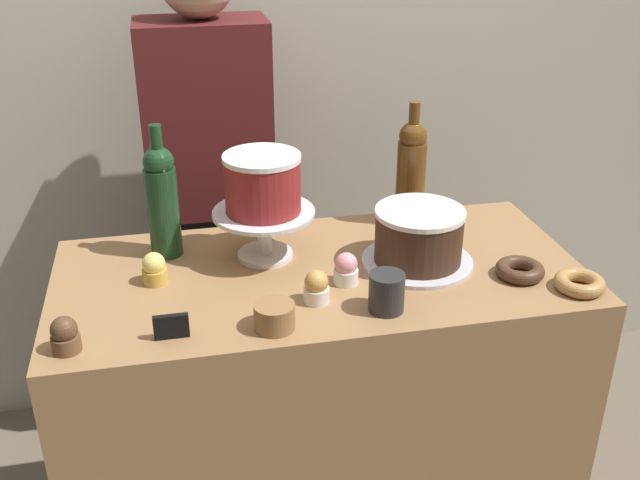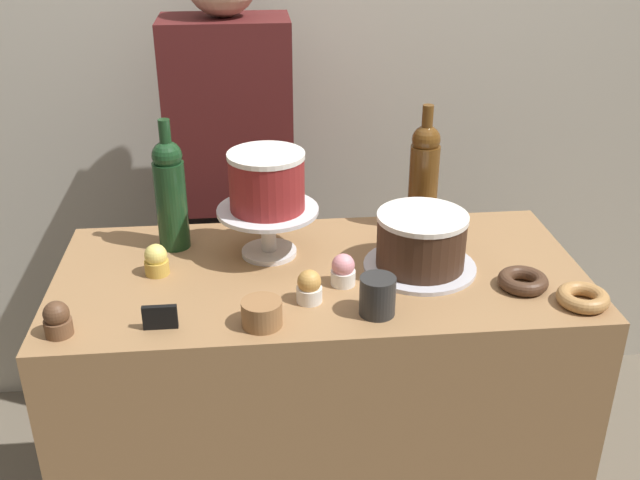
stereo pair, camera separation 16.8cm
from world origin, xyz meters
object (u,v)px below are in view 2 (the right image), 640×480
Objects in this scene: barista_figure at (234,206)px; cupcake_chocolate at (57,320)px; cake_stand_pedestal at (268,223)px; donut_chocolate at (523,281)px; cookie_stack at (262,313)px; wine_bottle_green at (170,192)px; donut_maple at (583,298)px; price_sign_chalkboard at (160,317)px; cupcake_caramel at (309,287)px; cupcake_strawberry at (343,270)px; chocolate_round_cake at (421,240)px; white_layer_cake at (267,181)px; wine_bottle_amber at (424,174)px; cupcake_lemon at (156,260)px.

cupcake_chocolate is at bearing -113.00° from barista_figure.
donut_chocolate is at bearing -21.38° from cake_stand_pedestal.
wine_bottle_green is at bearing 118.20° from cookie_stack.
donut_maple is 0.89m from price_sign_chalkboard.
donut_chocolate is (0.79, -0.28, -0.13)m from wine_bottle_green.
cupcake_caramel is 0.52m from cupcake_chocolate.
wine_bottle_green reaches higher than cake_stand_pedestal.
donut_chocolate is at bearing -7.64° from cupcake_strawberry.
chocolate_round_cake is (0.35, -0.11, -0.01)m from cake_stand_pedestal.
cookie_stack is at bearing -85.23° from barista_figure.
white_layer_cake reaches higher than cupcake_caramel.
wine_bottle_amber is 0.40m from donut_chocolate.
wine_bottle_amber is 0.39m from cupcake_strawberry.
wine_bottle_green is at bearing 160.16° from donut_chocolate.
cupcake_chocolate reaches higher than price_sign_chalkboard.
wine_bottle_green is 4.38× the size of cupcake_caramel.
barista_figure is (-0.44, 0.59, -0.15)m from chocolate_round_cake.
white_layer_cake reaches higher than cupcake_lemon.
cupcake_strawberry reaches higher than price_sign_chalkboard.
wine_bottle_green reaches higher than price_sign_chalkboard.
cupcake_caramel is 0.37m from cupcake_lemon.
cupcake_strawberry is 0.88× the size of cookie_stack.
chocolate_round_cake is 0.13× the size of barista_figure.
cupcake_chocolate is (-0.20, -0.38, -0.11)m from wine_bottle_green.
donut_maple is (0.66, -0.30, -0.17)m from white_layer_cake.
cake_stand_pedestal is 0.25m from wine_bottle_green.
barista_figure reaches higher than wine_bottle_amber.
donut_maple is at bearing -58.89° from wine_bottle_amber.
cookie_stack is at bearing -151.03° from chocolate_round_cake.
cake_stand_pedestal is 3.26× the size of cupcake_lemon.
white_layer_cake reaches higher than chocolate_round_cake.
cupcake_chocolate reaches higher than cookie_stack.
barista_figure is (-0.75, 0.79, -0.09)m from donut_maple.
donut_maple is at bearing -6.87° from cupcake_caramel.
wine_bottle_amber is at bearing 17.14° from cake_stand_pedestal.
chocolate_round_cake is at bearing 152.42° from donut_chocolate.
white_layer_cake is 0.55× the size of wine_bottle_green.
barista_figure is at bearing 103.42° from cupcake_caramel.
chocolate_round_cake is 0.61m from cupcake_lemon.
donut_maple is at bearing 1.17° from cookie_stack.
cupcake_caramel is (-0.32, -0.36, -0.11)m from wine_bottle_amber.
chocolate_round_cake is 0.64× the size of wine_bottle_green.
cake_stand_pedestal is 0.74× the size of wine_bottle_amber.
cupcake_strawberry reaches higher than donut_chocolate.
cupcake_lemon is (-0.34, 0.16, 0.00)m from cupcake_caramel.
white_layer_cake is 0.29m from cupcake_caramel.
cookie_stack is at bearing -141.12° from cupcake_caramel.
cupcake_strawberry is at bearing 20.19° from price_sign_chalkboard.
cake_stand_pedestal is at bearing 85.33° from cookie_stack.
cupcake_strawberry is 0.61m from cupcake_chocolate.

